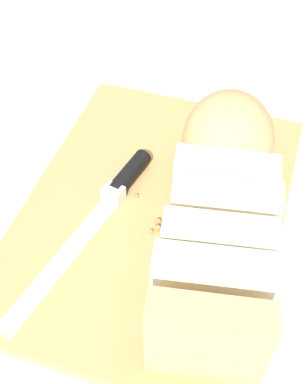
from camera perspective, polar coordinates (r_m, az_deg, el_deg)
name	(u,v)px	position (r m, az deg, el deg)	size (l,w,h in m)	color
ground_plane	(153,219)	(0.62, 0.00, -2.95)	(3.00, 3.00, 0.00)	beige
cutting_board	(153,214)	(0.61, 0.00, -2.42)	(0.41, 0.30, 0.02)	tan
bread_loaf	(222,197)	(0.55, 7.58, -0.55)	(0.35, 0.15, 0.11)	tan
bread_knife	(113,195)	(0.61, -4.53, -0.38)	(0.27, 0.08, 0.02)	silver
crumb_near_knife	(158,221)	(0.59, 0.53, -3.22)	(0.01, 0.01, 0.01)	#A8753D
crumb_near_loaf	(158,227)	(0.58, 0.47, -3.92)	(0.01, 0.01, 0.01)	#A8753D
crumb_stray_left	(136,195)	(0.62, -1.90, -0.35)	(0.00, 0.00, 0.00)	#A8753D
crumb_stray_right	(151,231)	(0.58, -0.24, -4.33)	(0.00, 0.00, 0.00)	#A8753D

